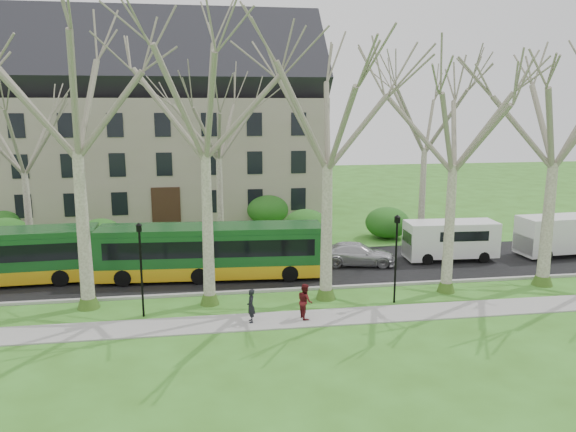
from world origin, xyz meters
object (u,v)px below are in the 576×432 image
(van_a, at_px, (450,241))
(van_b, at_px, (564,236))
(pedestrian_a, at_px, (251,306))
(pedestrian_b, at_px, (305,301))
(bus_follow, at_px, (211,251))
(sedan, at_px, (357,254))

(van_a, xyz_separation_m, van_b, (7.60, -0.05, 0.06))
(pedestrian_a, height_order, pedestrian_b, pedestrian_b)
(pedestrian_a, bearing_deg, pedestrian_b, 90.05)
(van_a, bearing_deg, pedestrian_a, -145.13)
(van_b, bearing_deg, pedestrian_b, -159.84)
(bus_follow, height_order, sedan, bus_follow)
(van_a, relative_size, pedestrian_b, 3.45)
(van_a, bearing_deg, sedan, -175.59)
(sedan, relative_size, van_b, 0.79)
(bus_follow, bearing_deg, van_a, 9.02)
(bus_follow, distance_m, van_b, 22.33)
(bus_follow, distance_m, pedestrian_a, 7.06)
(pedestrian_b, bearing_deg, bus_follow, 22.07)
(van_b, xyz_separation_m, pedestrian_a, (-20.70, -8.15, -0.52))
(pedestrian_b, bearing_deg, van_b, -75.13)
(sedan, bearing_deg, van_b, -78.54)
(bus_follow, bearing_deg, pedestrian_a, -73.27)
(bus_follow, bearing_deg, sedan, 11.56)
(sedan, height_order, pedestrian_b, pedestrian_b)
(bus_follow, distance_m, pedestrian_b, 7.88)
(bus_follow, bearing_deg, van_b, 7.07)
(bus_follow, relative_size, sedan, 2.66)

